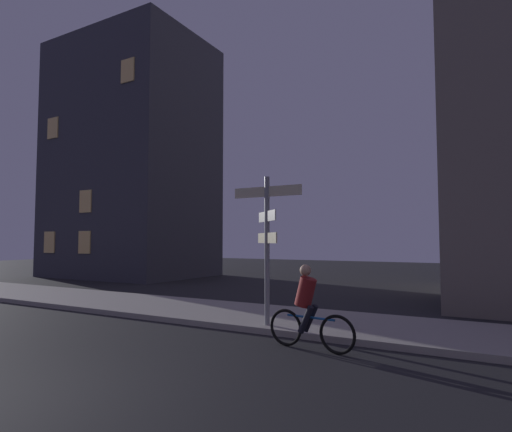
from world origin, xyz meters
TOP-DOWN VIEW (x-y plane):
  - sidewalk_kerb at (0.00, 7.05)m, footprint 40.00×3.14m
  - signpost at (0.90, 5.85)m, footprint 1.75×1.01m
  - cyclist at (2.34, 4.78)m, footprint 1.82×0.37m
  - building_left_block at (-13.32, 15.39)m, footprint 8.82×6.55m

SIDE VIEW (x-z plane):
  - sidewalk_kerb at x=0.00m, z-range 0.00..0.14m
  - cyclist at x=2.34m, z-range -0.06..1.55m
  - signpost at x=0.90m, z-range 0.47..3.90m
  - building_left_block at x=-13.32m, z-range 0.00..13.89m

